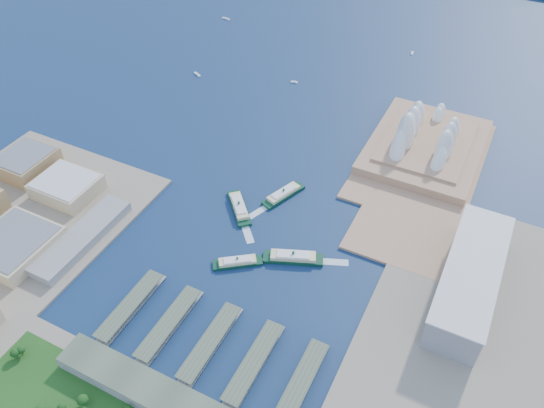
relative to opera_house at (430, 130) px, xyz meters
The scene contains 14 objects.
ground 300.75m from the opera_house, 110.56° to the right, with size 3000.00×3000.00×0.00m, color #0D1C3E.
peninsula 36.56m from the opera_house, 82.87° to the right, with size 135.00×220.00×3.00m, color tan.
opera_house is the anchor object (origin of this frame).
toaster_building 219.62m from the opera_house, 65.77° to the right, with size 45.00×155.00×35.00m, color gray.
ferry_wharves 367.50m from the opera_house, 104.38° to the right, with size 184.00×90.00×9.30m, color #4A5641, non-canonical shape.
terminal_building 425.27m from the opera_house, 102.24° to the right, with size 200.00×28.00×12.00m, color gray.
ferry_a 249.29m from the opera_house, 128.19° to the right, with size 14.47×56.86×10.75m, color #0E3923, non-canonical shape.
ferry_b 196.45m from the opera_house, 127.82° to the right, with size 13.99×54.96×10.39m, color #0E3923, non-canonical shape.
ferry_c 289.49m from the opera_house, 113.76° to the right, with size 12.37×48.61×9.19m, color #0E3923, non-canonical shape.
ferry_d 245.82m from the opera_house, 106.62° to the right, with size 15.04×59.07×11.17m, color #0E3923, non-canonical shape.
boat_a 356.60m from the opera_house, behind, with size 3.57×14.29×2.76m, color white, non-canonical shape.
boat_b 230.16m from the opera_house, 159.91° to the left, with size 3.44×9.83×2.65m, color white, non-canonical shape.
boat_d 474.22m from the opera_house, 151.61° to the left, with size 3.44×15.71×2.65m, color white, non-canonical shape.
boat_e 261.01m from the opera_house, 109.10° to the left, with size 3.38×10.61×2.60m, color white, non-canonical shape.
Camera 1 is at (173.20, -274.23, 395.49)m, focal length 35.00 mm.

